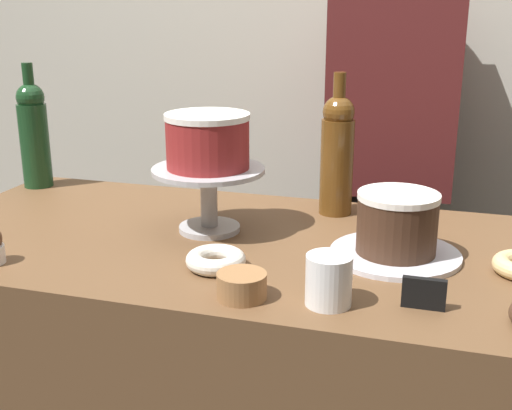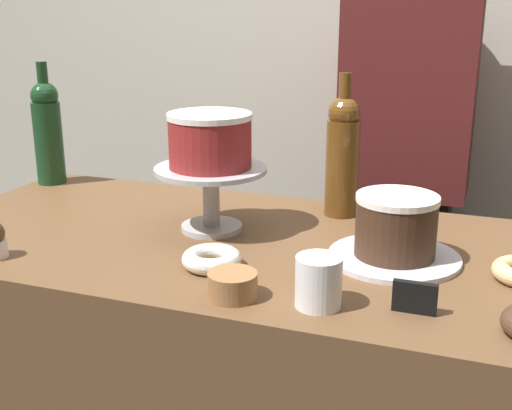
{
  "view_description": "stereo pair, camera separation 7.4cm",
  "coord_description": "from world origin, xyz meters",
  "px_view_note": "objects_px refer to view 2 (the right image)",
  "views": [
    {
      "loc": [
        0.37,
        -1.21,
        1.38
      ],
      "look_at": [
        0.0,
        0.0,
        0.99
      ],
      "focal_mm": 46.07,
      "sensor_mm": 36.0,
      "label": 1
    },
    {
      "loc": [
        0.44,
        -1.19,
        1.38
      ],
      "look_at": [
        0.0,
        0.0,
        0.99
      ],
      "focal_mm": 46.07,
      "sensor_mm": 36.0,
      "label": 2
    }
  ],
  "objects_px": {
    "wine_bottle_amber": "(343,154)",
    "coffee_cup_ceramic": "(319,282)",
    "cake_stand_pedestal": "(211,187)",
    "chocolate_round_cake": "(396,226)",
    "wine_bottle_green": "(48,130)",
    "price_sign_chalkboard": "(415,298)",
    "white_layer_cake": "(210,140)",
    "barista_figure": "(402,194)",
    "donut_sugar": "(212,259)",
    "cookie_stack": "(233,285)"
  },
  "relations": [
    {
      "from": "cake_stand_pedestal",
      "to": "donut_sugar",
      "type": "xyz_separation_m",
      "value": [
        0.08,
        -0.19,
        -0.08
      ]
    },
    {
      "from": "price_sign_chalkboard",
      "to": "wine_bottle_amber",
      "type": "bearing_deg",
      "value": 116.3
    },
    {
      "from": "wine_bottle_green",
      "to": "white_layer_cake",
      "type": "bearing_deg",
      "value": -20.04
    },
    {
      "from": "chocolate_round_cake",
      "to": "donut_sugar",
      "type": "bearing_deg",
      "value": -154.18
    },
    {
      "from": "wine_bottle_amber",
      "to": "price_sign_chalkboard",
      "type": "bearing_deg",
      "value": -63.7
    },
    {
      "from": "white_layer_cake",
      "to": "coffee_cup_ceramic",
      "type": "relative_size",
      "value": 2.08
    },
    {
      "from": "cake_stand_pedestal",
      "to": "white_layer_cake",
      "type": "distance_m",
      "value": 0.1
    },
    {
      "from": "cookie_stack",
      "to": "price_sign_chalkboard",
      "type": "distance_m",
      "value": 0.3
    },
    {
      "from": "wine_bottle_green",
      "to": "price_sign_chalkboard",
      "type": "bearing_deg",
      "value": -24.09
    },
    {
      "from": "chocolate_round_cake",
      "to": "coffee_cup_ceramic",
      "type": "xyz_separation_m",
      "value": [
        -0.09,
        -0.24,
        -0.03
      ]
    },
    {
      "from": "cake_stand_pedestal",
      "to": "chocolate_round_cake",
      "type": "bearing_deg",
      "value": -5.78
    },
    {
      "from": "donut_sugar",
      "to": "coffee_cup_ceramic",
      "type": "xyz_separation_m",
      "value": [
        0.23,
        -0.09,
        0.03
      ]
    },
    {
      "from": "chocolate_round_cake",
      "to": "barista_figure",
      "type": "height_order",
      "value": "barista_figure"
    },
    {
      "from": "cookie_stack",
      "to": "price_sign_chalkboard",
      "type": "bearing_deg",
      "value": 9.05
    },
    {
      "from": "cookie_stack",
      "to": "barista_figure",
      "type": "bearing_deg",
      "value": 81.14
    },
    {
      "from": "cake_stand_pedestal",
      "to": "wine_bottle_amber",
      "type": "relative_size",
      "value": 0.73
    },
    {
      "from": "wine_bottle_amber",
      "to": "chocolate_round_cake",
      "type": "bearing_deg",
      "value": -56.43
    },
    {
      "from": "white_layer_cake",
      "to": "cake_stand_pedestal",
      "type": "bearing_deg",
      "value": 180.0
    },
    {
      "from": "coffee_cup_ceramic",
      "to": "chocolate_round_cake",
      "type": "bearing_deg",
      "value": 70.64
    },
    {
      "from": "cake_stand_pedestal",
      "to": "wine_bottle_green",
      "type": "relative_size",
      "value": 0.73
    },
    {
      "from": "cake_stand_pedestal",
      "to": "white_layer_cake",
      "type": "height_order",
      "value": "white_layer_cake"
    },
    {
      "from": "wine_bottle_green",
      "to": "price_sign_chalkboard",
      "type": "height_order",
      "value": "wine_bottle_green"
    },
    {
      "from": "white_layer_cake",
      "to": "wine_bottle_green",
      "type": "relative_size",
      "value": 0.54
    },
    {
      "from": "donut_sugar",
      "to": "wine_bottle_green",
      "type": "bearing_deg",
      "value": 148.54
    },
    {
      "from": "white_layer_cake",
      "to": "barista_figure",
      "type": "distance_m",
      "value": 0.77
    },
    {
      "from": "cake_stand_pedestal",
      "to": "chocolate_round_cake",
      "type": "relative_size",
      "value": 1.54
    },
    {
      "from": "white_layer_cake",
      "to": "chocolate_round_cake",
      "type": "distance_m",
      "value": 0.42
    },
    {
      "from": "cake_stand_pedestal",
      "to": "chocolate_round_cake",
      "type": "height_order",
      "value": "cake_stand_pedestal"
    },
    {
      "from": "price_sign_chalkboard",
      "to": "coffee_cup_ceramic",
      "type": "bearing_deg",
      "value": -168.87
    },
    {
      "from": "cookie_stack",
      "to": "chocolate_round_cake",
      "type": "bearing_deg",
      "value": 48.74
    },
    {
      "from": "wine_bottle_green",
      "to": "wine_bottle_amber",
      "type": "bearing_deg",
      "value": -0.34
    },
    {
      "from": "white_layer_cake",
      "to": "coffee_cup_ceramic",
      "type": "distance_m",
      "value": 0.45
    },
    {
      "from": "cookie_stack",
      "to": "coffee_cup_ceramic",
      "type": "distance_m",
      "value": 0.15
    },
    {
      "from": "wine_bottle_green",
      "to": "cookie_stack",
      "type": "height_order",
      "value": "wine_bottle_green"
    },
    {
      "from": "chocolate_round_cake",
      "to": "donut_sugar",
      "type": "height_order",
      "value": "chocolate_round_cake"
    },
    {
      "from": "price_sign_chalkboard",
      "to": "barista_figure",
      "type": "height_order",
      "value": "barista_figure"
    },
    {
      "from": "cake_stand_pedestal",
      "to": "donut_sugar",
      "type": "height_order",
      "value": "cake_stand_pedestal"
    },
    {
      "from": "white_layer_cake",
      "to": "chocolate_round_cake",
      "type": "relative_size",
      "value": 1.14
    },
    {
      "from": "wine_bottle_amber",
      "to": "wine_bottle_green",
      "type": "distance_m",
      "value": 0.8
    },
    {
      "from": "wine_bottle_amber",
      "to": "wine_bottle_green",
      "type": "relative_size",
      "value": 1.0
    },
    {
      "from": "white_layer_cake",
      "to": "wine_bottle_amber",
      "type": "height_order",
      "value": "wine_bottle_amber"
    },
    {
      "from": "wine_bottle_amber",
      "to": "coffee_cup_ceramic",
      "type": "xyz_separation_m",
      "value": [
        0.08,
        -0.48,
        -0.1
      ]
    },
    {
      "from": "cake_stand_pedestal",
      "to": "barista_figure",
      "type": "distance_m",
      "value": 0.75
    },
    {
      "from": "cookie_stack",
      "to": "barista_figure",
      "type": "distance_m",
      "value": 0.97
    },
    {
      "from": "white_layer_cake",
      "to": "barista_figure",
      "type": "height_order",
      "value": "barista_figure"
    },
    {
      "from": "wine_bottle_green",
      "to": "barista_figure",
      "type": "relative_size",
      "value": 0.2
    },
    {
      "from": "donut_sugar",
      "to": "white_layer_cake",
      "type": "bearing_deg",
      "value": 113.81
    },
    {
      "from": "wine_bottle_amber",
      "to": "price_sign_chalkboard",
      "type": "relative_size",
      "value": 4.65
    },
    {
      "from": "wine_bottle_amber",
      "to": "price_sign_chalkboard",
      "type": "distance_m",
      "value": 0.52
    },
    {
      "from": "white_layer_cake",
      "to": "cookie_stack",
      "type": "height_order",
      "value": "white_layer_cake"
    }
  ]
}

